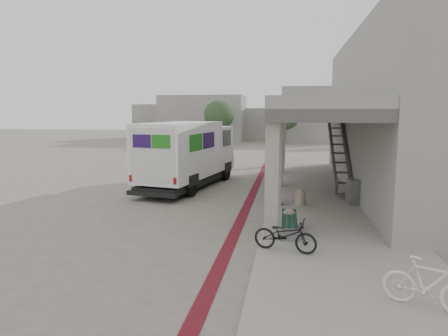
% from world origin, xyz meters
% --- Properties ---
extents(ground, '(120.00, 120.00, 0.00)m').
position_xyz_m(ground, '(0.00, 0.00, 0.00)').
color(ground, slate).
rests_on(ground, ground).
extents(bike_lane_stripe, '(0.35, 40.00, 0.01)m').
position_xyz_m(bike_lane_stripe, '(1.00, 2.00, 0.01)').
color(bike_lane_stripe, maroon).
rests_on(bike_lane_stripe, ground).
extents(sidewalk, '(4.40, 28.00, 0.12)m').
position_xyz_m(sidewalk, '(4.00, 0.00, 0.06)').
color(sidewalk, gray).
rests_on(sidewalk, ground).
extents(transit_building, '(7.60, 17.00, 7.00)m').
position_xyz_m(transit_building, '(6.83, 4.50, 3.40)').
color(transit_building, gray).
rests_on(transit_building, ground).
extents(distant_backdrop, '(28.00, 10.00, 6.50)m').
position_xyz_m(distant_backdrop, '(-2.84, 35.89, 2.70)').
color(distant_backdrop, gray).
rests_on(distant_backdrop, ground).
extents(tree_left, '(3.20, 3.20, 4.80)m').
position_xyz_m(tree_left, '(-5.00, 28.00, 3.18)').
color(tree_left, '#38281C').
rests_on(tree_left, ground).
extents(tree_mid, '(3.20, 3.20, 4.80)m').
position_xyz_m(tree_mid, '(2.00, 30.00, 3.18)').
color(tree_mid, '#38281C').
rests_on(tree_mid, ground).
extents(tree_right, '(3.20, 3.20, 4.80)m').
position_xyz_m(tree_right, '(10.00, 29.00, 3.18)').
color(tree_right, '#38281C').
rests_on(tree_right, ground).
extents(fedex_truck, '(3.48, 7.57, 3.11)m').
position_xyz_m(fedex_truck, '(-2.20, 3.94, 1.66)').
color(fedex_truck, black).
rests_on(fedex_truck, ground).
extents(bench, '(0.45, 1.98, 0.46)m').
position_xyz_m(bench, '(2.60, -3.02, 0.45)').
color(bench, slate).
rests_on(bench, sidewalk).
extents(bollard_near, '(0.41, 0.41, 0.61)m').
position_xyz_m(bollard_near, '(2.99, 0.51, 0.43)').
color(bollard_near, gray).
rests_on(bollard_near, sidewalk).
extents(bollard_far, '(0.40, 0.40, 0.60)m').
position_xyz_m(bollard_far, '(2.60, -2.56, 0.42)').
color(bollard_far, gray).
rests_on(bollard_far, sidewalk).
extents(utility_cabinet, '(0.52, 0.63, 0.94)m').
position_xyz_m(utility_cabinet, '(5.00, 1.04, 0.59)').
color(utility_cabinet, slate).
rests_on(utility_cabinet, sidewalk).
extents(bicycle_black, '(1.70, 0.94, 0.84)m').
position_xyz_m(bicycle_black, '(2.50, -4.63, 0.54)').
color(bicycle_black, black).
rests_on(bicycle_black, sidewalk).
extents(bicycle_cream, '(1.59, 1.10, 0.94)m').
position_xyz_m(bicycle_cream, '(5.03, -7.24, 0.59)').
color(bicycle_cream, silver).
rests_on(bicycle_cream, sidewalk).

